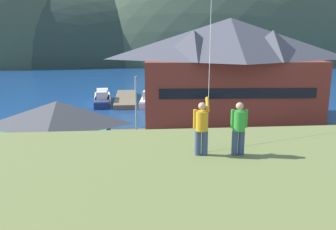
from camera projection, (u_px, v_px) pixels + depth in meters
The scene contains 19 objects.
ground_plane at pixel (174, 201), 22.40m from camera, with size 600.00×600.00×0.00m, color #66604C.
parking_lot_pad at pixel (167, 171), 27.24m from camera, with size 40.00×20.00×0.10m, color slate.
bay_water at pixel (146, 81), 80.68m from camera, with size 360.00×84.00×0.03m, color navy.
far_hill_east_peak at pixel (7, 63), 132.04m from camera, with size 85.79×59.50×75.37m, color #42513D.
far_hill_center_saddle at pixel (44, 63), 129.75m from camera, with size 123.56×47.66×58.20m, color #2D3D33.
far_hill_far_shoulder at pixel (228, 62), 137.35m from camera, with size 119.17×59.07×80.51m, color #42513D.
harbor_lodge at pixel (229, 66), 42.72m from camera, with size 21.78×12.76×12.11m.
storage_shed_near_lot at pixel (59, 134), 27.17m from camera, with size 8.09×5.84×5.36m.
wharf_dock at pixel (126, 99), 55.97m from camera, with size 3.20×13.91×0.70m.
moored_boat_wharfside at pixel (102, 101), 52.38m from camera, with size 2.48×6.73×2.16m.
moored_boat_outer_mooring at pixel (149, 100), 52.68m from camera, with size 3.14×7.51×2.16m.
moored_boat_inner_slip at pixel (103, 98), 54.76m from camera, with size 3.13×7.70×2.16m.
parked_car_back_row_left at pixel (254, 147), 29.78m from camera, with size 4.27×2.19×1.82m.
parked_car_mid_row_far at pixel (177, 184), 22.34m from camera, with size 4.34×2.34×1.82m.
parked_car_front_row_silver at pixel (162, 156), 27.42m from camera, with size 4.29×2.22×1.82m.
parked_car_mid_row_center at pixel (262, 173), 24.12m from camera, with size 4.33×2.32×1.82m.
parking_light_pole at pixel (136, 108), 31.61m from camera, with size 0.24×0.78×6.49m.
person_kite_flyer at pixel (202, 127), 11.44m from camera, with size 0.57×0.64×1.86m.
person_companion at pixel (239, 127), 11.45m from camera, with size 0.55×0.40×1.74m.
Camera 1 is at (-2.21, -20.54, 10.19)m, focal length 38.17 mm.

